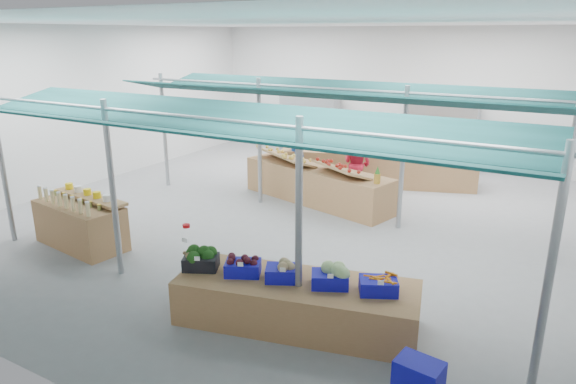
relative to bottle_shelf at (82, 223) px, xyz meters
name	(u,v)px	position (x,y,z in m)	size (l,w,h in m)	color
floor	(286,215)	(2.57, 3.47, -0.46)	(13.00, 13.00, 0.00)	slate
hall	(315,92)	(2.57, 4.91, 2.18)	(13.00, 13.00, 13.00)	silver
pole_grid	(273,157)	(3.32, 1.72, 1.35)	(10.00, 4.60, 3.00)	gray
awnings	(273,104)	(3.32, 1.72, 2.32)	(9.50, 7.08, 0.30)	#092A29
back_shelving_left	(309,124)	(0.07, 9.47, 0.54)	(2.00, 0.50, 2.00)	#B23F33
back_shelving_right	(441,136)	(4.57, 9.47, 0.54)	(2.00, 0.50, 2.00)	#B23F33
bottle_shelf	(82,223)	(0.00, 0.00, 0.00)	(2.03, 1.37, 1.14)	olive
veg_counter	(297,303)	(4.99, -0.44, -0.13)	(3.40, 1.13, 0.66)	olive
fruit_counter	(316,185)	(2.76, 4.67, -0.03)	(4.04, 0.96, 0.87)	olive
far_counter	(377,167)	(3.49, 6.90, 0.00)	(5.19, 1.04, 0.93)	olive
vendor_left	(295,156)	(1.56, 5.77, 0.34)	(0.59, 0.39, 1.62)	navy
vendor_right	(357,163)	(3.36, 5.77, 0.34)	(0.79, 0.61, 1.62)	#A91428
crate_broccoli	(201,259)	(3.57, -0.77, 0.36)	(0.60, 0.53, 0.35)	black
crate_beets	(243,266)	(4.21, -0.62, 0.33)	(0.60, 0.53, 0.29)	#100FA5
crate_celeriac	(284,270)	(4.81, -0.48, 0.34)	(0.60, 0.53, 0.31)	#100FA5
crate_cabbage	(330,276)	(5.45, -0.33, 0.36)	(0.60, 0.53, 0.35)	#100FA5
crate_carrots	(378,285)	(6.10, -0.19, 0.31)	(0.60, 0.53, 0.29)	#100FA5
sparrow	(187,255)	(3.45, -0.92, 0.44)	(0.12, 0.09, 0.11)	brown
pole_ribbon	(186,227)	(2.99, -0.40, 0.61)	(0.12, 0.12, 0.28)	red
apple_heap_yellow	(286,155)	(1.80, 4.83, 0.57)	(2.00, 1.56, 0.27)	#997247
apple_heap_red	(341,168)	(3.52, 4.37, 0.57)	(1.65, 1.36, 0.27)	#997247
pineapple	(377,175)	(4.50, 4.11, 0.58)	(0.14, 0.14, 0.39)	#8C6019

